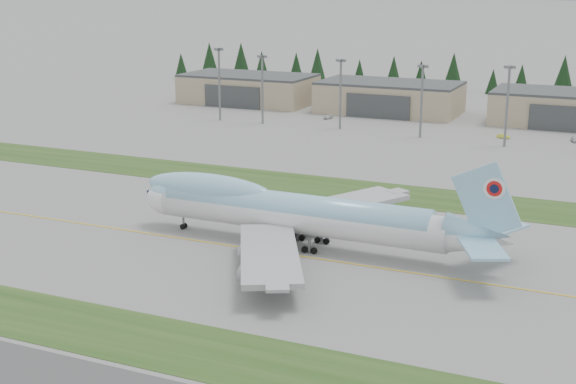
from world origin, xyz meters
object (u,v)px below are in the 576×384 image
at_px(service_vehicle_b, 503,138).
at_px(service_vehicle_a, 328,119).
at_px(hangar_right, 571,108).
at_px(service_vehicle_c, 575,142).
at_px(hangar_left, 248,89).
at_px(boeing_747_freighter, 295,212).
at_px(hangar_center, 389,97).

bearing_deg(service_vehicle_b, service_vehicle_a, 97.50).
bearing_deg(hangar_right, service_vehicle_c, -81.68).
bearing_deg(hangar_right, hangar_left, 180.00).
height_order(service_vehicle_a, service_vehicle_b, service_vehicle_a).
relative_size(hangar_right, service_vehicle_b, 12.37).
bearing_deg(boeing_747_freighter, hangar_center, 101.31).
height_order(service_vehicle_a, service_vehicle_c, service_vehicle_a).
distance_m(boeing_747_freighter, service_vehicle_c, 122.88).
xyz_separation_m(hangar_left, service_vehicle_a, (40.19, -20.67, -5.39)).
bearing_deg(hangar_center, hangar_right, 0.00).
height_order(boeing_747_freighter, hangar_right, boeing_747_freighter).
bearing_deg(hangar_left, service_vehicle_c, -13.19).
relative_size(hangar_center, service_vehicle_a, 12.13).
bearing_deg(service_vehicle_a, service_vehicle_b, 3.27).
relative_size(hangar_left, service_vehicle_a, 12.13).
distance_m(hangar_left, service_vehicle_c, 122.43).
height_order(hangar_right, service_vehicle_b, hangar_right).
bearing_deg(service_vehicle_c, hangar_center, 141.07).
bearing_deg(hangar_center, boeing_747_freighter, -79.37).
xyz_separation_m(service_vehicle_a, service_vehicle_b, (59.18, -10.18, 0.00)).
height_order(boeing_747_freighter, service_vehicle_a, boeing_747_freighter).
height_order(hangar_left, hangar_right, same).
bearing_deg(hangar_center, service_vehicle_b, -34.80).
relative_size(boeing_747_freighter, hangar_right, 1.45).
distance_m(boeing_747_freighter, service_vehicle_b, 115.56).
xyz_separation_m(hangar_right, service_vehicle_b, (-15.63, -30.84, -5.39)).
relative_size(hangar_center, service_vehicle_b, 12.37).
bearing_deg(hangar_left, boeing_747_freighter, -60.45).
relative_size(hangar_left, service_vehicle_b, 12.37).
relative_size(service_vehicle_a, service_vehicle_b, 1.02).
xyz_separation_m(service_vehicle_a, service_vehicle_c, (78.89, -7.24, 0.00)).
bearing_deg(service_vehicle_a, service_vehicle_c, 7.78).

